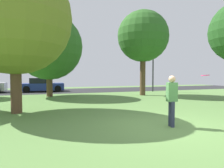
% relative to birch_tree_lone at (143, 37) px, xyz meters
% --- Properties ---
extents(ground_plane, '(44.00, 44.00, 0.00)m').
position_rel_birch_tree_lone_xyz_m(ground_plane, '(-3.96, -9.39, -4.88)').
color(ground_plane, '#5B8442').
extents(road_strip, '(44.00, 6.40, 0.01)m').
position_rel_birch_tree_lone_xyz_m(road_strip, '(-3.96, 6.61, -4.88)').
color(road_strip, '#28282B').
rests_on(road_strip, ground_plane).
extents(birch_tree_lone, '(4.25, 4.25, 7.04)m').
position_rel_birch_tree_lone_xyz_m(birch_tree_lone, '(0.00, 0.00, 0.00)').
color(birch_tree_lone, brown).
rests_on(birch_tree_lone, ground_plane).
extents(oak_tree_center, '(5.22, 5.22, 6.54)m').
position_rel_birch_tree_lone_xyz_m(oak_tree_center, '(-7.43, 1.50, -0.97)').
color(oak_tree_center, brown).
rests_on(oak_tree_center, ground_plane).
extents(maple_tree_far, '(5.03, 5.03, 6.75)m').
position_rel_birch_tree_lone_xyz_m(maple_tree_far, '(-9.01, -5.08, -0.66)').
color(maple_tree_far, brown).
rests_on(maple_tree_far, ground_plane).
extents(person_thrower, '(0.35, 0.30, 1.70)m').
position_rel_birch_tree_lone_xyz_m(person_thrower, '(-3.82, -9.32, -3.94)').
color(person_thrower, '#2D334C').
rests_on(person_thrower, ground_plane).
extents(frisbee_disc, '(0.38, 0.38, 0.05)m').
position_rel_birch_tree_lone_xyz_m(frisbee_disc, '(-2.65, -9.54, -3.18)').
color(frisbee_disc, '#EA2D6B').
extents(parked_car_blue, '(4.15, 2.11, 1.39)m').
position_rel_birch_tree_lone_xyz_m(parked_car_blue, '(-8.04, 6.52, -4.25)').
color(parked_car_blue, '#233893').
rests_on(parked_car_blue, ground_plane).
extents(street_lamp_post, '(0.14, 0.14, 4.50)m').
position_rel_birch_tree_lone_xyz_m(street_lamp_post, '(2.64, 2.81, -2.63)').
color(street_lamp_post, '#2D2D33').
rests_on(street_lamp_post, ground_plane).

